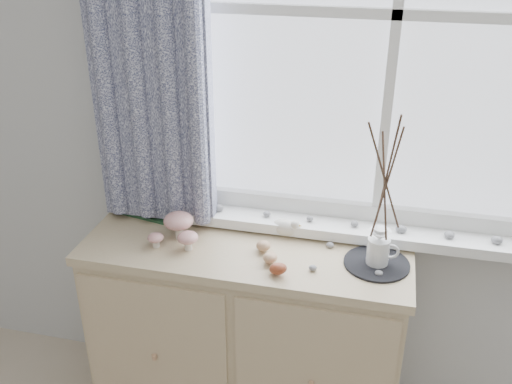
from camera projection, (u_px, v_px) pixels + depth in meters
sideboard at (246, 337)px, 2.26m from camera, size 1.20×0.45×0.85m
botanical_book at (147, 189)px, 2.20m from camera, size 0.39×0.20×0.26m
toadstool_cluster at (178, 227)px, 2.08m from camera, size 0.19×0.16×0.10m
wooden_eggs at (270, 257)px, 1.97m from camera, size 0.13×0.17×0.06m
songbird_figurine at (284, 227)px, 2.13m from camera, size 0.15×0.09×0.07m
crocheted_doily at (377, 263)px, 1.97m from camera, size 0.23×0.23×0.01m
twig_pitcher at (386, 177)px, 1.82m from camera, size 0.21×0.21×0.58m
sideboard_pebbles at (329, 255)px, 2.01m from camera, size 0.33×0.22×0.02m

